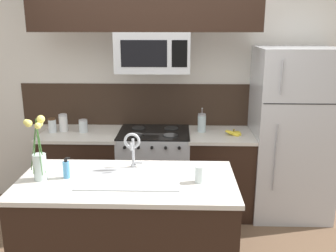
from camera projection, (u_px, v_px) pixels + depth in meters
rear_partition at (182, 91)px, 4.28m from camera, size 5.20×0.10×2.60m
splash_band at (156, 105)px, 4.28m from camera, size 3.07×0.01×0.48m
back_counter_left at (84, 171)px, 4.17m from camera, size 0.85×0.65×0.91m
back_counter_right at (219, 173)px, 4.13m from camera, size 0.71×0.65×0.91m
stove_range at (154, 171)px, 4.15m from camera, size 0.76×0.64×0.93m
microwave at (153, 52)px, 3.78m from camera, size 0.74×0.40×0.40m
upper_cabinet_band at (145, 0)px, 3.62m from camera, size 2.26×0.34×0.60m
refrigerator at (291, 134)px, 4.01m from camera, size 0.83×0.74×1.82m
storage_jar_tall at (52, 125)px, 4.03m from camera, size 0.08×0.08×0.16m
storage_jar_medium at (63, 123)px, 4.07m from camera, size 0.09×0.09×0.19m
storage_jar_short at (83, 126)px, 4.04m from camera, size 0.09×0.09×0.14m
banana_bunch at (234, 133)px, 3.94m from camera, size 0.19×0.15×0.08m
french_press at (202, 123)px, 4.05m from camera, size 0.09×0.09×0.27m
island_counter at (129, 232)px, 2.95m from camera, size 1.64×0.81×0.91m
kitchen_sink at (130, 188)px, 2.85m from camera, size 0.76×0.43×0.16m
sink_faucet at (132, 145)px, 2.98m from camera, size 0.14×0.14×0.31m
dish_soap_bottle at (66, 169)px, 2.84m from camera, size 0.06×0.05×0.16m
drinking_glass at (200, 174)px, 2.76m from camera, size 0.07×0.07×0.12m
flower_vase at (39, 159)px, 2.78m from camera, size 0.18×0.16×0.50m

